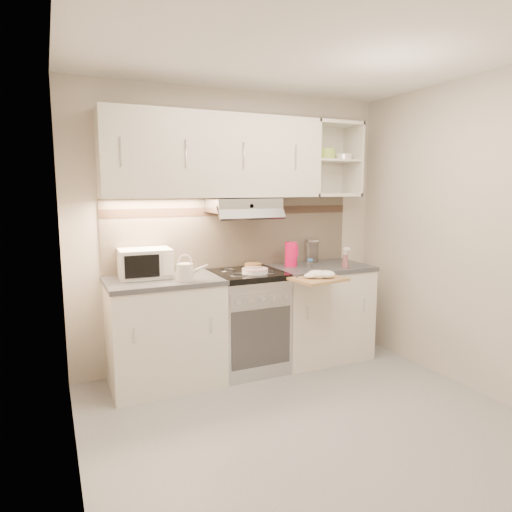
{
  "coord_description": "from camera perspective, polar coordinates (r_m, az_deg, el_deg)",
  "views": [
    {
      "loc": [
        -1.58,
        -2.53,
        1.64
      ],
      "look_at": [
        0.02,
        0.95,
        1.06
      ],
      "focal_mm": 32.0,
      "sensor_mm": 36.0,
      "label": 1
    }
  ],
  "objects": [
    {
      "name": "base_cabinet_right",
      "position": [
        4.48,
        7.82,
        -7.11
      ],
      "size": [
        0.9,
        0.6,
        0.86
      ],
      "primitive_type": "cube",
      "color": "silver",
      "rests_on": "ground"
    },
    {
      "name": "electric_range",
      "position": [
        4.14,
        -1.07,
        -8.08
      ],
      "size": [
        0.6,
        0.6,
        0.9
      ],
      "color": "#B7B7BC",
      "rests_on": "ground"
    },
    {
      "name": "pink_pitcher",
      "position": [
        4.29,
        4.4,
        0.23
      ],
      "size": [
        0.12,
        0.12,
        0.23
      ],
      "rotation": [
        0.0,
        0.0,
        -0.43
      ],
      "color": "#E90C4F",
      "rests_on": "worktop_right"
    },
    {
      "name": "cutting_board",
      "position": [
        3.89,
        7.54,
        -2.82
      ],
      "size": [
        0.48,
        0.44,
        0.02
      ],
      "primitive_type": "cube",
      "rotation": [
        0.0,
        0.0,
        0.15
      ],
      "color": "tan",
      "rests_on": "base_cabinet_right"
    },
    {
      "name": "glass_jar",
      "position": [
        4.55,
        7.09,
        0.66
      ],
      "size": [
        0.12,
        0.12,
        0.23
      ],
      "rotation": [
        0.0,
        0.0,
        0.28
      ],
      "color": "white",
      "rests_on": "worktop_right"
    },
    {
      "name": "dish_towel",
      "position": [
        3.88,
        7.52,
        -2.19
      ],
      "size": [
        0.29,
        0.27,
        0.07
      ],
      "primitive_type": null,
      "rotation": [
        0.0,
        0.0,
        0.29
      ],
      "color": "silver",
      "rests_on": "cutting_board"
    },
    {
      "name": "spray_bottle",
      "position": [
        4.26,
        11.11,
        -0.44
      ],
      "size": [
        0.08,
        0.08,
        0.21
      ],
      "rotation": [
        0.0,
        0.0,
        0.15
      ],
      "color": "pink",
      "rests_on": "worktop_right"
    },
    {
      "name": "microwave",
      "position": [
        3.87,
        -13.7,
        -0.87
      ],
      "size": [
        0.43,
        0.33,
        0.24
      ],
      "rotation": [
        0.0,
        0.0,
        -0.04
      ],
      "color": "silver",
      "rests_on": "worktop_left"
    },
    {
      "name": "worktop_right",
      "position": [
        4.38,
        7.94,
        -1.44
      ],
      "size": [
        0.92,
        0.62,
        0.04
      ],
      "primitive_type": "cube",
      "color": "#47474C",
      "rests_on": "base_cabinet_right"
    },
    {
      "name": "room_shell",
      "position": [
        3.3,
        4.05,
        8.39
      ],
      "size": [
        3.04,
        2.84,
        2.52
      ],
      "color": "beige",
      "rests_on": "ground"
    },
    {
      "name": "worktop_left",
      "position": [
        3.8,
        -11.52,
        -3.07
      ],
      "size": [
        0.92,
        0.62,
        0.04
      ],
      "primitive_type": "cube",
      "color": "#47474C",
      "rests_on": "base_cabinet_left"
    },
    {
      "name": "bread_loaf",
      "position": [
        4.22,
        -0.36,
        -1.19
      ],
      "size": [
        0.16,
        0.16,
        0.04
      ],
      "primitive_type": "cylinder",
      "color": "tan",
      "rests_on": "electric_range"
    },
    {
      "name": "watering_can",
      "position": [
        3.66,
        -8.74,
        -1.91
      ],
      "size": [
        0.24,
        0.16,
        0.22
      ],
      "rotation": [
        0.0,
        0.0,
        -0.41
      ],
      "color": "silver",
      "rests_on": "worktop_left"
    },
    {
      "name": "ground",
      "position": [
        3.4,
        6.86,
        -20.21
      ],
      "size": [
        3.0,
        3.0,
        0.0
      ],
      "primitive_type": "plane",
      "color": "#99999C",
      "rests_on": "ground"
    },
    {
      "name": "spice_jar",
      "position": [
        4.26,
        6.76,
        -0.88
      ],
      "size": [
        0.05,
        0.05,
        0.08
      ],
      "rotation": [
        0.0,
        0.0,
        0.03
      ],
      "color": "silver",
      "rests_on": "worktop_right"
    },
    {
      "name": "plate_stack",
      "position": [
        3.95,
        -0.12,
        -1.85
      ],
      "size": [
        0.23,
        0.23,
        0.05
      ],
      "rotation": [
        0.0,
        0.0,
        -0.08
      ],
      "color": "white",
      "rests_on": "electric_range"
    },
    {
      "name": "base_cabinet_left",
      "position": [
        3.92,
        -11.32,
        -9.53
      ],
      "size": [
        0.9,
        0.6,
        0.86
      ],
      "primitive_type": "cube",
      "color": "silver",
      "rests_on": "ground"
    }
  ]
}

